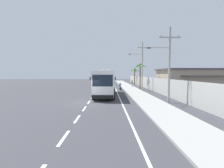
{
  "coord_description": "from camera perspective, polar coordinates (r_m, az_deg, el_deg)",
  "views": [
    {
      "loc": [
        2.26,
        -17.78,
        3.21
      ],
      "look_at": [
        2.73,
        6.03,
        1.7
      ],
      "focal_mm": 26.02,
      "sensor_mm": 36.0,
      "label": 1
    }
  ],
  "objects": [
    {
      "name": "pedestrian_near_kerb",
      "position": [
        38.06,
        7.08,
        0.17
      ],
      "size": [
        0.36,
        0.36,
        1.53
      ],
      "rotation": [
        0.0,
        0.0,
        2.26
      ],
      "color": "beige",
      "rests_on": "sidewalk_kerb"
    },
    {
      "name": "palm_second",
      "position": [
        48.41,
        7.96,
        3.93
      ],
      "size": [
        3.29,
        3.28,
        4.87
      ],
      "color": "brown",
      "rests_on": "ground"
    },
    {
      "name": "ground_plane",
      "position": [
        18.21,
        -8.3,
        -6.57
      ],
      "size": [
        160.0,
        160.0,
        0.0
      ],
      "primitive_type": "plane",
      "color": "#3A3A3F"
    },
    {
      "name": "lane_markings",
      "position": [
        32.54,
        -1.25,
        -2.02
      ],
      "size": [
        3.84,
        71.0,
        0.01
      ],
      "color": "white",
      "rests_on": "ground"
    },
    {
      "name": "utility_pole_nearest",
      "position": [
        18.86,
        19.21,
        7.15
      ],
      "size": [
        3.68,
        0.24,
        8.24
      ],
      "color": "#9E9E99",
      "rests_on": "ground"
    },
    {
      "name": "coach_bus_far_lane",
      "position": [
        59.31,
        -5.31,
        2.33
      ],
      "size": [
        3.17,
        12.43,
        3.59
      ],
      "color": "gold",
      "rests_on": "ground"
    },
    {
      "name": "coach_bus_foreground",
      "position": [
        23.88,
        -2.31,
        0.7
      ],
      "size": [
        3.24,
        11.48,
        3.83
      ],
      "color": "white",
      "rests_on": "ground"
    },
    {
      "name": "palm_nearest",
      "position": [
        35.18,
        9.89,
        4.97
      ],
      "size": [
        2.71,
        2.67,
        5.42
      ],
      "color": "brown",
      "rests_on": "ground"
    },
    {
      "name": "roadside_building",
      "position": [
        31.71,
        26.84,
        1.16
      ],
      "size": [
        11.96,
        7.97,
        4.09
      ],
      "color": "tan",
      "rests_on": "ground"
    },
    {
      "name": "motorcycle_beside_bus",
      "position": [
        32.28,
        2.91,
        -0.96
      ],
      "size": [
        0.56,
        1.96,
        1.54
      ],
      "color": "black",
      "rests_on": "ground"
    },
    {
      "name": "sidewalk_kerb",
      "position": [
        28.33,
        8.1,
        -2.77
      ],
      "size": [
        3.2,
        90.0,
        0.14
      ],
      "primitive_type": "cube",
      "color": "#999993",
      "rests_on": "ground"
    },
    {
      "name": "boundary_wall",
      "position": [
        32.92,
        13.54,
        0.07
      ],
      "size": [
        0.24,
        60.0,
        2.45
      ],
      "primitive_type": "cube",
      "color": "#B2B2AD",
      "rests_on": "ground"
    },
    {
      "name": "utility_pole_mid",
      "position": [
        32.0,
        10.39,
        6.65
      ],
      "size": [
        3.57,
        0.24,
        9.23
      ],
      "color": "#9E9E99",
      "rests_on": "ground"
    }
  ]
}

